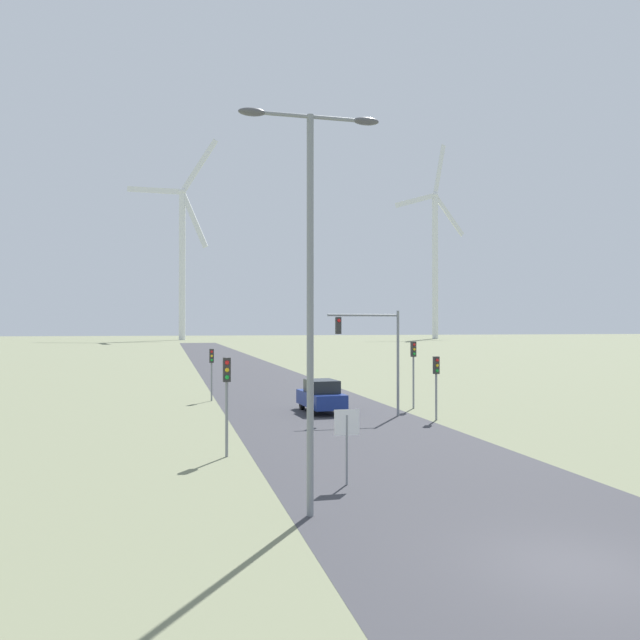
# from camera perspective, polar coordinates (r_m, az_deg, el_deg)

# --- Properties ---
(ground_plane) EXTENTS (600.00, 600.00, 0.00)m
(ground_plane) POSITION_cam_1_polar(r_m,az_deg,el_deg) (14.45, 22.50, -20.19)
(ground_plane) COLOR #757A5B
(road_surface) EXTENTS (10.00, 240.00, 0.01)m
(road_surface) POSITION_cam_1_polar(r_m,az_deg,el_deg) (59.73, -5.96, -5.19)
(road_surface) COLOR #38383D
(road_surface) RESTS_ON ground
(streetlamp) EXTENTS (3.71, 0.32, 10.35)m
(streetlamp) POSITION_cam_1_polar(r_m,az_deg,el_deg) (16.05, -0.90, 5.29)
(streetlamp) COLOR gray
(streetlamp) RESTS_ON ground
(stop_sign_near) EXTENTS (0.81, 0.07, 2.31)m
(stop_sign_near) POSITION_cam_1_polar(r_m,az_deg,el_deg) (19.38, 2.46, -10.21)
(stop_sign_near) COLOR gray
(stop_sign_near) RESTS_ON ground
(traffic_light_post_near_left) EXTENTS (0.28, 0.33, 3.68)m
(traffic_light_post_near_left) POSITION_cam_1_polar(r_m,az_deg,el_deg) (23.51, -8.52, -5.80)
(traffic_light_post_near_left) COLOR gray
(traffic_light_post_near_left) RESTS_ON ground
(traffic_light_post_near_right) EXTENTS (0.28, 0.34, 3.94)m
(traffic_light_post_near_right) POSITION_cam_1_polar(r_m,az_deg,el_deg) (37.15, 8.55, -3.58)
(traffic_light_post_near_right) COLOR gray
(traffic_light_post_near_right) RESTS_ON ground
(traffic_light_post_mid_left) EXTENTS (0.28, 0.34, 3.37)m
(traffic_light_post_mid_left) POSITION_cam_1_polar(r_m,az_deg,el_deg) (40.99, -9.88, -3.86)
(traffic_light_post_mid_left) COLOR gray
(traffic_light_post_mid_left) RESTS_ON ground
(traffic_light_post_mid_right) EXTENTS (0.28, 0.34, 3.28)m
(traffic_light_post_mid_right) POSITION_cam_1_polar(r_m,az_deg,el_deg) (32.76, 10.59, -4.82)
(traffic_light_post_mid_right) COLOR gray
(traffic_light_post_mid_right) RESTS_ON ground
(traffic_light_mast_overhead) EXTENTS (4.00, 0.35, 5.68)m
(traffic_light_mast_overhead) POSITION_cam_1_polar(r_m,az_deg,el_deg) (33.41, 4.91, -1.97)
(traffic_light_mast_overhead) COLOR gray
(traffic_light_mast_overhead) RESTS_ON ground
(car_approaching) EXTENTS (2.05, 4.20, 1.83)m
(car_approaching) POSITION_cam_1_polar(r_m,az_deg,el_deg) (35.28, 0.12, -6.96)
(car_approaching) COLOR navy
(car_approaching) RESTS_ON ground
(wind_turbine_left) EXTENTS (30.24, 15.77, 67.85)m
(wind_turbine_left) POSITION_cam_1_polar(r_m,az_deg,el_deg) (218.26, -12.48, 6.36)
(wind_turbine_left) COLOR silver
(wind_turbine_left) RESTS_ON ground
(wind_turbine_center) EXTENTS (32.83, 12.57, 73.49)m
(wind_turbine_center) POSITION_cam_1_polar(r_m,az_deg,el_deg) (238.10, 10.48, 6.16)
(wind_turbine_center) COLOR silver
(wind_turbine_center) RESTS_ON ground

